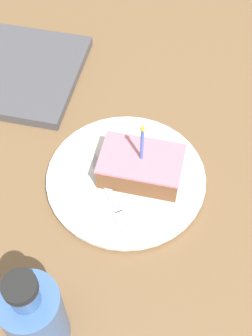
{
  "coord_description": "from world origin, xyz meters",
  "views": [
    {
      "loc": [
        -0.43,
        -0.08,
        0.69
      ],
      "look_at": [
        0.02,
        0.02,
        0.04
      ],
      "focal_mm": 50.0,
      "sensor_mm": 36.0,
      "label": 1
    }
  ],
  "objects_px": {
    "cake_slice": "(140,166)",
    "bottle": "(34,316)",
    "fork": "(112,197)",
    "plate": "(126,178)",
    "marble_board": "(25,73)"
  },
  "relations": [
    {
      "from": "cake_slice",
      "to": "bottle",
      "type": "bearing_deg",
      "value": 164.05
    },
    {
      "from": "fork",
      "to": "cake_slice",
      "type": "bearing_deg",
      "value": -31.48
    },
    {
      "from": "fork",
      "to": "bottle",
      "type": "distance_m",
      "value": 0.25
    },
    {
      "from": "fork",
      "to": "marble_board",
      "type": "xyz_separation_m",
      "value": [
        0.26,
        0.25,
        -0.01
      ]
    },
    {
      "from": "fork",
      "to": "bottle",
      "type": "relative_size",
      "value": 0.85
    },
    {
      "from": "marble_board",
      "to": "cake_slice",
      "type": "bearing_deg",
      "value": -125.53
    },
    {
      "from": "cake_slice",
      "to": "fork",
      "type": "xyz_separation_m",
      "value": [
        -0.06,
        0.04,
        -0.02
      ]
    },
    {
      "from": "bottle",
      "to": "fork",
      "type": "bearing_deg",
      "value": -11.6
    },
    {
      "from": "cake_slice",
      "to": "bottle",
      "type": "relative_size",
      "value": 0.76
    },
    {
      "from": "bottle",
      "to": "marble_board",
      "type": "relative_size",
      "value": 0.71
    },
    {
      "from": "fork",
      "to": "bottle",
      "type": "xyz_separation_m",
      "value": [
        -0.24,
        0.05,
        0.06
      ]
    },
    {
      "from": "bottle",
      "to": "marble_board",
      "type": "bearing_deg",
      "value": 22.16
    },
    {
      "from": "plate",
      "to": "marble_board",
      "type": "distance_m",
      "value": 0.34
    },
    {
      "from": "cake_slice",
      "to": "fork",
      "type": "height_order",
      "value": "cake_slice"
    },
    {
      "from": "plate",
      "to": "bottle",
      "type": "relative_size",
      "value": 1.53
    }
  ]
}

